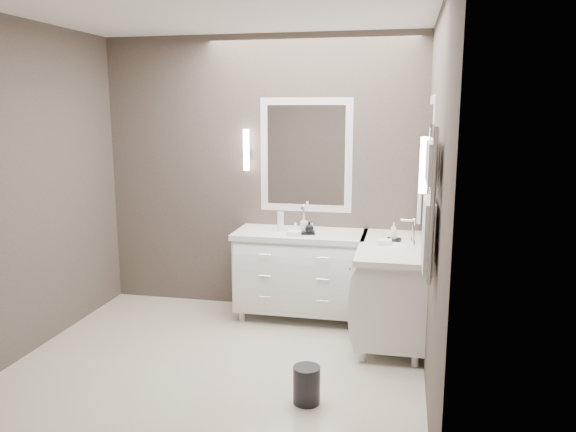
% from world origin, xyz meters
% --- Properties ---
extents(floor, '(3.20, 3.00, 0.01)m').
position_xyz_m(floor, '(0.00, 0.00, -0.01)').
color(floor, beige).
rests_on(floor, ground).
extents(ceiling, '(3.20, 3.00, 0.01)m').
position_xyz_m(ceiling, '(0.00, 0.00, 2.71)').
color(ceiling, white).
rests_on(ceiling, wall_back).
extents(wall_back, '(3.20, 0.01, 2.70)m').
position_xyz_m(wall_back, '(0.00, 1.50, 1.35)').
color(wall_back, '#483F39').
rests_on(wall_back, floor).
extents(wall_front, '(3.20, 0.01, 2.70)m').
position_xyz_m(wall_front, '(0.00, -1.50, 1.35)').
color(wall_front, '#483F39').
rests_on(wall_front, floor).
extents(wall_left, '(0.01, 3.00, 2.70)m').
position_xyz_m(wall_left, '(-1.60, 0.00, 1.35)').
color(wall_left, '#483F39').
rests_on(wall_left, floor).
extents(wall_right, '(0.01, 3.00, 2.70)m').
position_xyz_m(wall_right, '(1.60, 0.00, 1.35)').
color(wall_right, '#483F39').
rests_on(wall_right, floor).
extents(vanity_back, '(1.24, 0.59, 0.97)m').
position_xyz_m(vanity_back, '(0.45, 1.23, 0.49)').
color(vanity_back, white).
rests_on(vanity_back, floor).
extents(vanity_right, '(0.59, 1.24, 0.97)m').
position_xyz_m(vanity_right, '(1.33, 0.90, 0.49)').
color(vanity_right, white).
rests_on(vanity_right, floor).
extents(mirror_back, '(0.90, 0.02, 1.10)m').
position_xyz_m(mirror_back, '(0.45, 1.49, 1.55)').
color(mirror_back, white).
rests_on(mirror_back, wall_back).
extents(mirror_right, '(0.02, 0.90, 1.10)m').
position_xyz_m(mirror_right, '(1.59, 0.80, 1.55)').
color(mirror_right, white).
rests_on(mirror_right, wall_right).
extents(sconce_back, '(0.06, 0.06, 0.40)m').
position_xyz_m(sconce_back, '(-0.13, 1.43, 1.59)').
color(sconce_back, white).
rests_on(sconce_back, wall_back).
extents(sconce_right, '(0.06, 0.06, 0.40)m').
position_xyz_m(sconce_right, '(1.53, 0.22, 1.59)').
color(sconce_right, white).
rests_on(sconce_right, wall_right).
extents(towel_bar_corner, '(0.03, 0.22, 0.30)m').
position_xyz_m(towel_bar_corner, '(1.54, 1.36, 1.12)').
color(towel_bar_corner, white).
rests_on(towel_bar_corner, wall_right).
extents(towel_ladder, '(0.06, 0.58, 0.90)m').
position_xyz_m(towel_ladder, '(1.55, -0.40, 1.39)').
color(towel_ladder, white).
rests_on(towel_ladder, wall_right).
extents(waste_bin, '(0.24, 0.24, 0.26)m').
position_xyz_m(waste_bin, '(0.79, -0.36, 0.13)').
color(waste_bin, black).
rests_on(waste_bin, floor).
extents(amenity_tray_back, '(0.17, 0.14, 0.02)m').
position_xyz_m(amenity_tray_back, '(0.52, 1.15, 0.86)').
color(amenity_tray_back, black).
rests_on(amenity_tray_back, vanity_back).
extents(amenity_tray_right, '(0.14, 0.17, 0.02)m').
position_xyz_m(amenity_tray_right, '(1.32, 1.00, 0.86)').
color(amenity_tray_right, black).
rests_on(amenity_tray_right, vanity_right).
extents(water_bottle, '(0.08, 0.08, 0.18)m').
position_xyz_m(water_bottle, '(0.25, 1.25, 0.94)').
color(water_bottle, silver).
rests_on(water_bottle, vanity_back).
extents(soap_bottle_a, '(0.06, 0.07, 0.14)m').
position_xyz_m(soap_bottle_a, '(0.49, 1.17, 0.94)').
color(soap_bottle_a, white).
rests_on(soap_bottle_a, amenity_tray_back).
extents(soap_bottle_b, '(0.08, 0.08, 0.10)m').
position_xyz_m(soap_bottle_b, '(0.55, 1.12, 0.92)').
color(soap_bottle_b, black).
rests_on(soap_bottle_b, amenity_tray_back).
extents(soap_bottle_c, '(0.07, 0.07, 0.15)m').
position_xyz_m(soap_bottle_c, '(1.32, 1.00, 0.95)').
color(soap_bottle_c, white).
rests_on(soap_bottle_c, amenity_tray_right).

